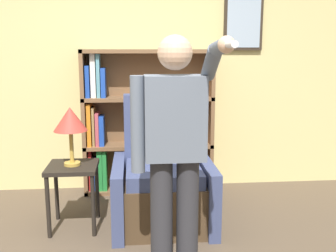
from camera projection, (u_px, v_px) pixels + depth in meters
name	position (u px, v px, depth m)	size (l,w,h in m)	color
wall_back	(126.00, 63.00, 4.29)	(8.00, 0.11, 2.80)	#DBCC84
bookcase	(136.00, 123.00, 4.26)	(1.40, 0.28, 1.55)	brown
armchair	(162.00, 183.00, 3.55)	(0.88, 0.83, 1.14)	#4C3823
person_standing	(175.00, 146.00, 2.55)	(0.54, 0.78, 1.64)	#2D2D33
side_table	(73.00, 177.00, 3.40)	(0.42, 0.42, 0.57)	black
table_lamp	(70.00, 121.00, 3.31)	(0.28, 0.28, 0.50)	gold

